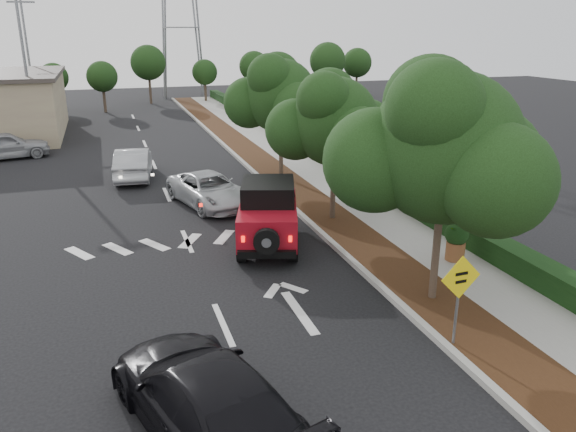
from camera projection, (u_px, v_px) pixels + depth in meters
name	position (u px, v px, depth m)	size (l,w,h in m)	color
ground	(223.00, 324.00, 13.89)	(120.00, 120.00, 0.00)	black
curb	(267.00, 184.00, 26.03)	(0.20, 70.00, 0.15)	#9E9B93
planting_strip	(287.00, 183.00, 26.33)	(1.80, 70.00, 0.12)	black
sidewalk	(325.00, 180.00, 26.89)	(2.00, 70.00, 0.12)	gray
hedge	(352.00, 170.00, 27.20)	(0.80, 70.00, 0.80)	black
transmission_tower	(185.00, 98.00, 58.89)	(7.00, 4.00, 28.00)	slate
street_tree_near	(432.00, 301.00, 15.09)	(3.80, 3.80, 5.92)	black
street_tree_mid	(332.00, 220.00, 21.40)	(3.20, 3.20, 5.32)	black
street_tree_far	(281.00, 179.00, 27.25)	(3.40, 3.40, 5.62)	black
light_pole_a	(37.00, 144.00, 35.39)	(2.00, 0.22, 9.00)	slate
light_pole_b	(37.00, 117.00, 45.90)	(2.00, 0.22, 9.00)	slate
red_jeep	(268.00, 213.00, 18.73)	(2.93, 4.41, 2.16)	black
silver_suv_ahead	(210.00, 190.00, 23.04)	(2.17, 4.70, 1.31)	#ABAEB3
black_suv_oncoming	(206.00, 397.00, 9.92)	(2.14, 5.26, 1.53)	black
silver_sedan_oncoming	(133.00, 163.00, 27.17)	(1.57, 4.49, 1.48)	#A8AAB0
parked_suv	(5.00, 145.00, 31.15)	(1.82, 4.53, 1.54)	#97999E
speed_hump_sign	(459.00, 288.00, 12.40)	(1.02, 0.10, 2.17)	slate
terracotta_planter	(457.00, 237.00, 17.22)	(0.73, 0.73, 1.28)	brown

